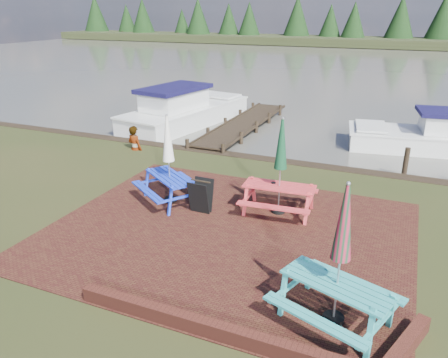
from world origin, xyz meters
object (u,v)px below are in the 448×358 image
picnic_table_teal (338,277)px  picnic_table_blue (169,172)px  person (133,126)px  boat_near (439,138)px  jetty (243,124)px  boat_jetty (184,112)px  chalkboard (201,196)px  picnic_table_red (280,181)px

picnic_table_teal → picnic_table_blue: 6.46m
picnic_table_teal → picnic_table_blue: bearing=166.5°
picnic_table_teal → person: 11.89m
picnic_table_blue → boat_near: picnic_table_blue is taller
jetty → boat_jetty: size_ratio=1.12×
picnic_table_blue → boat_near: bearing=85.4°
person → jetty: bearing=-102.7°
chalkboard → boat_near: size_ratio=0.13×
picnic_table_teal → boat_jetty: picnic_table_teal is taller
boat_jetty → boat_near: boat_jetty is taller
picnic_table_teal → boat_near: size_ratio=0.38×
picnic_table_blue → boat_near: 11.89m
boat_near → chalkboard: bearing=137.6°
boat_near → picnic_table_blue: bearing=132.1°
chalkboard → person: (-5.04, 4.22, 0.48)m
jetty → person: bearing=-117.3°
boat_near → person: 12.56m
picnic_table_teal → boat_jetty: size_ratio=0.34×
picnic_table_red → person: size_ratio=1.40×
picnic_table_red → chalkboard: (-2.01, -0.82, -0.46)m
picnic_table_blue → person: 5.49m
picnic_table_red → boat_jetty: (-7.44, 8.42, -0.48)m
chalkboard → picnic_table_red: bearing=23.4°
boat_jetty → boat_near: size_ratio=1.12×
person → picnic_table_red: bearing=168.8°
picnic_table_blue → jetty: 9.24m
chalkboard → boat_jetty: boat_jetty is taller
picnic_table_red → chalkboard: size_ratio=2.85×
jetty → boat_near: boat_near is taller
picnic_table_blue → boat_jetty: (-4.26, 8.92, -0.44)m
picnic_table_blue → chalkboard: picnic_table_blue is taller
boat_near → person: bearing=106.3°
boat_jetty → chalkboard: bearing=-49.3°
picnic_table_red → person: bearing=150.4°
picnic_table_teal → picnic_table_blue: size_ratio=1.05×
chalkboard → boat_near: bearing=57.6°
picnic_table_blue → person: size_ratio=1.34×
person → picnic_table_teal: bearing=155.9°
picnic_table_blue → boat_near: (7.49, 9.22, -0.55)m
picnic_table_teal → person: picnic_table_teal is taller
person → picnic_table_blue: bearing=149.3°
chalkboard → boat_near: 11.45m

